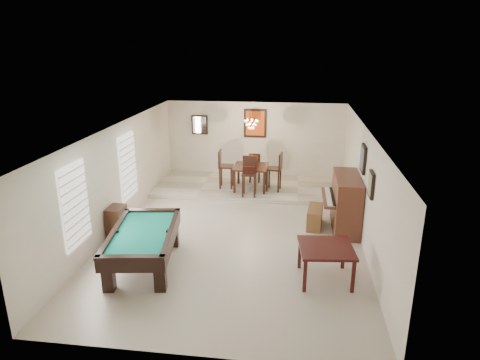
% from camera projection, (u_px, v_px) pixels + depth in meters
% --- Properties ---
extents(ground_plane, '(6.00, 9.00, 0.02)m').
position_uv_depth(ground_plane, '(237.00, 231.00, 10.70)').
color(ground_plane, beige).
extents(wall_back, '(6.00, 0.04, 2.60)m').
position_uv_depth(wall_back, '(255.00, 140.00, 14.53)').
color(wall_back, silver).
rests_on(wall_back, ground_plane).
extents(wall_front, '(6.00, 0.04, 2.60)m').
position_uv_depth(wall_front, '(193.00, 281.00, 6.05)').
color(wall_front, silver).
rests_on(wall_front, ground_plane).
extents(wall_left, '(0.04, 9.00, 2.60)m').
position_uv_depth(wall_left, '(118.00, 177.00, 10.67)').
color(wall_left, silver).
rests_on(wall_left, ground_plane).
extents(wall_right, '(0.04, 9.00, 2.60)m').
position_uv_depth(wall_right, '(365.00, 187.00, 9.92)').
color(wall_right, silver).
rests_on(wall_right, ground_plane).
extents(ceiling, '(6.00, 9.00, 0.04)m').
position_uv_depth(ceiling, '(237.00, 129.00, 9.89)').
color(ceiling, white).
rests_on(ceiling, wall_back).
extents(dining_step, '(6.00, 2.50, 0.12)m').
position_uv_depth(dining_step, '(251.00, 187.00, 13.74)').
color(dining_step, beige).
rests_on(dining_step, ground_plane).
extents(window_left_front, '(0.06, 1.00, 1.70)m').
position_uv_depth(window_left_front, '(75.00, 205.00, 8.56)').
color(window_left_front, white).
rests_on(window_left_front, wall_left).
extents(window_left_rear, '(0.06, 1.00, 1.70)m').
position_uv_depth(window_left_rear, '(128.00, 166.00, 11.20)').
color(window_left_rear, white).
rests_on(window_left_rear, wall_left).
extents(pool_table, '(1.60, 2.51, 0.78)m').
position_uv_depth(pool_table, '(144.00, 249.00, 8.93)').
color(pool_table, black).
rests_on(pool_table, ground_plane).
extents(square_table, '(1.14, 1.14, 0.72)m').
position_uv_depth(square_table, '(325.00, 263.00, 8.43)').
color(square_table, black).
rests_on(square_table, ground_plane).
extents(upright_piano, '(0.93, 1.66, 1.38)m').
position_uv_depth(upright_piano, '(339.00, 203.00, 10.66)').
color(upright_piano, '#5C2E1D').
rests_on(upright_piano, ground_plane).
extents(piano_bench, '(0.44, 0.94, 0.50)m').
position_uv_depth(piano_bench, '(315.00, 217.00, 10.90)').
color(piano_bench, brown).
rests_on(piano_bench, ground_plane).
extents(apothecary_chest, '(0.36, 0.54, 0.81)m').
position_uv_depth(apothecary_chest, '(117.00, 223.00, 10.18)').
color(apothecary_chest, black).
rests_on(apothecary_chest, ground_plane).
extents(dining_table, '(1.04, 1.04, 0.86)m').
position_uv_depth(dining_table, '(251.00, 175.00, 13.27)').
color(dining_table, black).
rests_on(dining_table, dining_step).
extents(flower_vase, '(0.17, 0.17, 0.26)m').
position_uv_depth(flower_vase, '(251.00, 158.00, 13.09)').
color(flower_vase, red).
rests_on(flower_vase, dining_table).
extents(dining_chair_south, '(0.45, 0.45, 1.18)m').
position_uv_depth(dining_chair_south, '(249.00, 177.00, 12.61)').
color(dining_chair_south, black).
rests_on(dining_chair_south, dining_step).
extents(dining_chair_north, '(0.38, 0.38, 0.98)m').
position_uv_depth(dining_chair_north, '(255.00, 167.00, 13.95)').
color(dining_chair_north, black).
rests_on(dining_chair_north, dining_step).
extents(dining_chair_west, '(0.46, 0.46, 1.19)m').
position_uv_depth(dining_chair_west, '(226.00, 169.00, 13.33)').
color(dining_chair_west, black).
rests_on(dining_chair_west, dining_step).
extents(dining_chair_east, '(0.49, 0.49, 1.19)m').
position_uv_depth(dining_chair_east, '(274.00, 172.00, 13.09)').
color(dining_chair_east, black).
rests_on(dining_chair_east, dining_step).
extents(chandelier, '(0.44, 0.44, 0.60)m').
position_uv_depth(chandelier, '(251.00, 121.00, 13.03)').
color(chandelier, '#FFE5B2').
rests_on(chandelier, ceiling).
extents(back_painting, '(0.75, 0.06, 0.95)m').
position_uv_depth(back_painting, '(255.00, 123.00, 14.31)').
color(back_painting, '#D84C14').
rests_on(back_painting, wall_back).
extents(back_mirror, '(0.55, 0.06, 0.65)m').
position_uv_depth(back_mirror, '(200.00, 125.00, 14.58)').
color(back_mirror, white).
rests_on(back_mirror, wall_back).
extents(right_picture_upper, '(0.06, 0.55, 0.65)m').
position_uv_depth(right_picture_upper, '(363.00, 159.00, 10.02)').
color(right_picture_upper, slate).
rests_on(right_picture_upper, wall_right).
extents(right_picture_lower, '(0.06, 0.45, 0.55)m').
position_uv_depth(right_picture_lower, '(371.00, 184.00, 8.86)').
color(right_picture_lower, gray).
rests_on(right_picture_lower, wall_right).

